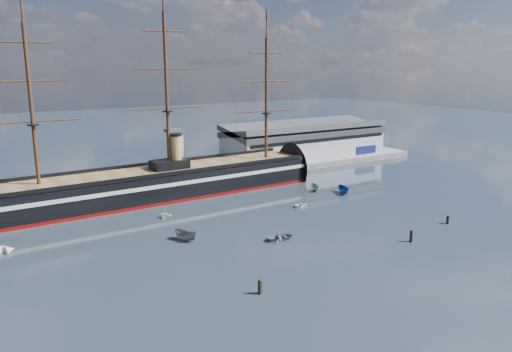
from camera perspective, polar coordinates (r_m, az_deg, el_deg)
ground at (r=127.09m, az=-4.56°, el=-3.99°), size 600.00×600.00×0.00m
quay at (r=162.66m, az=-7.23°, el=-0.30°), size 180.00×18.00×2.00m
warehouse at (r=188.84m, az=5.57°, el=4.04°), size 63.00×21.00×11.60m
quay_tower at (r=155.29m, az=-9.22°, el=2.68°), size 5.00×5.00×15.00m
warship at (r=140.72m, az=-11.18°, el=-0.83°), size 113.19×19.85×53.94m
motorboat_a at (r=107.39m, az=-8.00°, el=-7.29°), size 7.25×5.05×2.73m
motorboat_b at (r=106.83m, az=2.84°, el=-7.29°), size 2.03×3.92×1.75m
motorboat_c at (r=147.26m, az=6.77°, el=-1.68°), size 6.20×4.39×2.34m
motorboat_d at (r=122.93m, az=-10.24°, el=-4.75°), size 6.24×4.96×2.11m
motorboat_e at (r=130.98m, az=5.41°, el=-3.50°), size 1.28×2.99×1.38m
motorboat_f at (r=145.41m, az=9.98°, el=-1.98°), size 7.27×4.58×2.73m
piling_near_left at (r=83.33m, az=0.43°, el=-13.33°), size 0.64×0.64×3.14m
piling_near_right at (r=110.36m, az=17.27°, el=-7.21°), size 0.64×0.64×3.27m
piling_far_right at (r=125.14m, az=21.03°, el=-5.11°), size 0.64×0.64×2.69m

